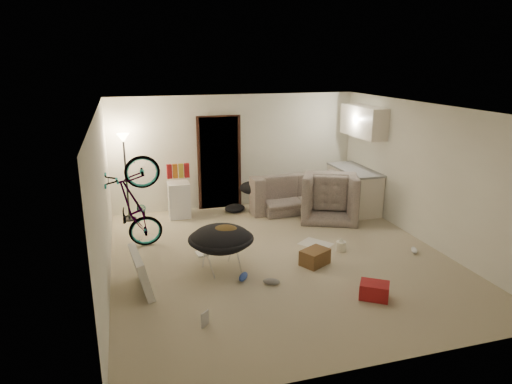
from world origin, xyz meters
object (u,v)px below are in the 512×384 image
object	(u,v)px
floor_lamp	(125,158)
drink_case_a	(315,257)
armchair	(329,199)
bicycle	(136,225)
juicer	(341,246)
sofa	(293,194)
drink_case_b	(374,291)
saucer_chair	(221,244)
kitchen_counter	(354,190)
mini_fridge	(179,200)
tv_box	(141,272)

from	to	relation	value
floor_lamp	drink_case_a	world-z (taller)	floor_lamp
armchair	bicycle	xyz separation A→B (m)	(-3.99, -0.68, 0.09)
bicycle	juicer	xyz separation A→B (m)	(3.41, -1.09, -0.35)
floor_lamp	juicer	distance (m)	4.60
sofa	drink_case_b	xyz separation A→B (m)	(-0.35, -4.13, -0.19)
bicycle	saucer_chair	xyz separation A→B (m)	(1.25, -1.22, -0.02)
floor_lamp	kitchen_counter	world-z (taller)	floor_lamp
mini_fridge	drink_case_a	distance (m)	3.51
sofa	saucer_chair	size ratio (longest dim) A/B	2.04
armchair	drink_case_b	size ratio (longest dim) A/B	2.87
bicycle	tv_box	world-z (taller)	bicycle
drink_case_a	juicer	bearing A→B (deg)	0.81
sofa	saucer_chair	bearing A→B (deg)	47.27
floor_lamp	bicycle	world-z (taller)	floor_lamp
sofa	juicer	xyz separation A→B (m)	(-0.06, -2.52, -0.21)
kitchen_counter	armchair	bearing A→B (deg)	-158.15
sofa	mini_fridge	bearing A→B (deg)	-5.08
mini_fridge	drink_case_a	world-z (taller)	mini_fridge
mini_fridge	kitchen_counter	bearing A→B (deg)	-7.48
floor_lamp	bicycle	distance (m)	1.84
saucer_chair	drink_case_b	size ratio (longest dim) A/B	2.61
armchair	tv_box	distance (m)	4.57
drink_case_a	drink_case_b	bearing A→B (deg)	-102.48
mini_fridge	tv_box	size ratio (longest dim) A/B	0.85
saucer_chair	tv_box	size ratio (longest dim) A/B	1.17
tv_box	mini_fridge	bearing A→B (deg)	66.56
tv_box	drink_case_a	world-z (taller)	tv_box
kitchen_counter	drink_case_a	xyz separation A→B (m)	(-1.98, -2.44, -0.31)
mini_fridge	floor_lamp	bearing A→B (deg)	175.22
sofa	drink_case_a	xyz separation A→B (m)	(-0.72, -2.89, -0.18)
kitchen_counter	saucer_chair	xyz separation A→B (m)	(-3.48, -2.20, -0.01)
floor_lamp	kitchen_counter	bearing A→B (deg)	-7.66
kitchen_counter	bicycle	world-z (taller)	bicycle
floor_lamp	drink_case_b	world-z (taller)	floor_lamp
kitchen_counter	armchair	distance (m)	0.80
sofa	saucer_chair	distance (m)	3.46
sofa	mini_fridge	distance (m)	2.54
floor_lamp	juicer	xyz separation A→B (m)	(3.51, -2.72, -1.21)
sofa	saucer_chair	world-z (taller)	saucer_chair
bicycle	mini_fridge	size ratio (longest dim) A/B	2.32
saucer_chair	armchair	bearing A→B (deg)	34.82
bicycle	saucer_chair	size ratio (longest dim) A/B	1.68
drink_case_a	armchair	bearing A→B (deg)	31.20
kitchen_counter	saucer_chair	distance (m)	4.12
mini_fridge	armchair	bearing A→B (deg)	-14.71
floor_lamp	saucer_chair	bearing A→B (deg)	-64.68
tv_box	drink_case_a	bearing A→B (deg)	-4.74
saucer_chair	tv_box	bearing A→B (deg)	-165.43
saucer_chair	tv_box	distance (m)	1.30
kitchen_counter	saucer_chair	world-z (taller)	kitchen_counter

